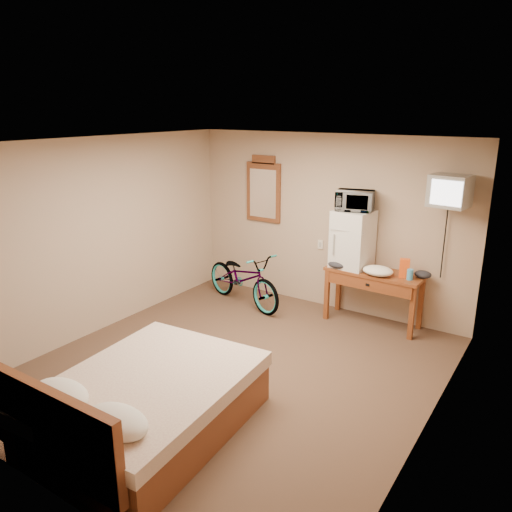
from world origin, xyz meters
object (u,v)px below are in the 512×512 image
object	(u,v)px
desk	(373,281)
microwave	(355,201)
mini_fridge	(353,239)
blue_cup	(410,275)
crt_television	(450,191)
bicycle	(243,278)
bed	(143,404)
wall_mirror	(263,190)

from	to	relation	value
desk	microwave	xyz separation A→B (m)	(-0.34, 0.05, 1.04)
mini_fridge	blue_cup	distance (m)	0.90
crt_television	microwave	bearing A→B (deg)	178.52
bicycle	crt_television	bearing A→B (deg)	-66.05
crt_television	mini_fridge	bearing A→B (deg)	178.53
crt_television	bicycle	bearing A→B (deg)	-172.24
microwave	crt_television	size ratio (longest dim) A/B	0.82
desk	bicycle	distance (m)	1.90
blue_cup	crt_television	size ratio (longest dim) A/B	0.23
microwave	bed	size ratio (longest dim) A/B	0.23
bed	desk	bearing A→B (deg)	75.90
wall_mirror	blue_cup	bearing A→B (deg)	-7.56
mini_fridge	bed	xyz separation A→B (m)	(-0.51, -3.43, -0.84)
microwave	blue_cup	world-z (taller)	microwave
blue_cup	wall_mirror	world-z (taller)	wall_mirror
desk	mini_fridge	size ratio (longest dim) A/B	1.66
blue_cup	bicycle	size ratio (longest dim) A/B	0.09
mini_fridge	blue_cup	size ratio (longest dim) A/B	5.69
blue_cup	bed	distance (m)	3.63
desk	wall_mirror	size ratio (longest dim) A/B	1.29
wall_mirror	crt_television	bearing A→B (deg)	-5.20
crt_television	wall_mirror	world-z (taller)	wall_mirror
crt_television	bicycle	size ratio (longest dim) A/B	0.37
mini_fridge	crt_television	xyz separation A→B (m)	(1.18, -0.03, 0.76)
desk	crt_television	bearing A→B (deg)	1.40
crt_television	bicycle	xyz separation A→B (m)	(-2.70, -0.37, -1.49)
blue_cup	bed	size ratio (longest dim) A/B	0.07
microwave	blue_cup	bearing A→B (deg)	-21.01
wall_mirror	desk	bearing A→B (deg)	-8.09
desk	wall_mirror	xyz separation A→B (m)	(-1.91, 0.27, 1.01)
desk	bed	world-z (taller)	bed
desk	microwave	bearing A→B (deg)	171.50
desk	mini_fridge	bearing A→B (deg)	171.53
crt_television	bicycle	world-z (taller)	crt_television
mini_fridge	bicycle	distance (m)	1.73
microwave	bicycle	size ratio (longest dim) A/B	0.31
bicycle	bed	distance (m)	3.20
microwave	wall_mirror	size ratio (longest dim) A/B	0.48
desk	mini_fridge	world-z (taller)	mini_fridge
mini_fridge	blue_cup	bearing A→B (deg)	-6.71
desk	blue_cup	distance (m)	0.53
blue_cup	bed	world-z (taller)	bed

